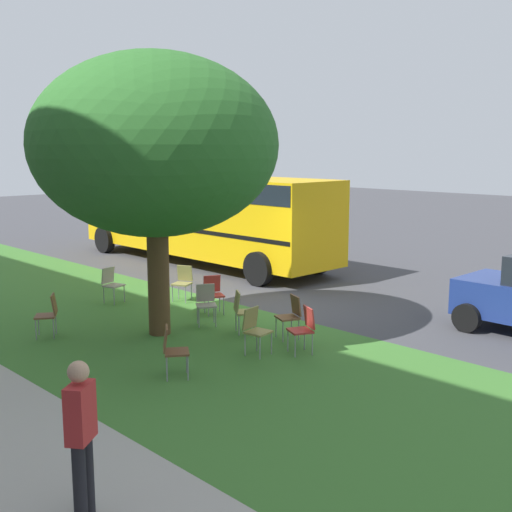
{
  "coord_description": "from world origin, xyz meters",
  "views": [
    {
      "loc": [
        -10.24,
        10.5,
        3.77
      ],
      "look_at": [
        -0.22,
        0.66,
        1.39
      ],
      "focal_mm": 44.61,
      "sensor_mm": 36.0,
      "label": 1
    }
  ],
  "objects_px": {
    "chair_2": "(291,313)",
    "chair_7": "(183,280)",
    "chair_4": "(111,282)",
    "chair_3": "(206,301)",
    "chair_6": "(213,291)",
    "chair_8": "(172,348)",
    "school_bus": "(201,210)",
    "chair_1": "(49,312)",
    "chair_9": "(304,326)",
    "street_tree": "(155,146)",
    "chair_0": "(242,309)",
    "pedestrian_0": "(81,433)",
    "chair_5": "(255,327)"
  },
  "relations": [
    {
      "from": "chair_2",
      "to": "chair_7",
      "type": "distance_m",
      "value": 4.11
    },
    {
      "from": "chair_4",
      "to": "chair_3",
      "type": "bearing_deg",
      "value": -172.97
    },
    {
      "from": "chair_4",
      "to": "chair_6",
      "type": "relative_size",
      "value": 1.0
    },
    {
      "from": "chair_8",
      "to": "school_bus",
      "type": "relative_size",
      "value": 0.08
    },
    {
      "from": "chair_1",
      "to": "chair_7",
      "type": "relative_size",
      "value": 1.0
    },
    {
      "from": "chair_9",
      "to": "chair_2",
      "type": "bearing_deg",
      "value": -32.86
    },
    {
      "from": "chair_1",
      "to": "chair_6",
      "type": "bearing_deg",
      "value": -104.09
    },
    {
      "from": "street_tree",
      "to": "chair_9",
      "type": "xyz_separation_m",
      "value": [
        -2.92,
        -1.16,
        -3.3
      ]
    },
    {
      "from": "chair_7",
      "to": "chair_9",
      "type": "height_order",
      "value": "same"
    },
    {
      "from": "chair_3",
      "to": "chair_8",
      "type": "xyz_separation_m",
      "value": [
        -2.1,
        2.5,
        0.0
      ]
    },
    {
      "from": "chair_3",
      "to": "chair_7",
      "type": "height_order",
      "value": "same"
    },
    {
      "from": "chair_6",
      "to": "chair_1",
      "type": "bearing_deg",
      "value": 75.91
    },
    {
      "from": "chair_0",
      "to": "chair_1",
      "type": "bearing_deg",
      "value": 49.68
    },
    {
      "from": "chair_6",
      "to": "school_bus",
      "type": "height_order",
      "value": "school_bus"
    },
    {
      "from": "street_tree",
      "to": "pedestrian_0",
      "type": "xyz_separation_m",
      "value": [
        -4.88,
        4.49,
        -2.89
      ]
    },
    {
      "from": "chair_2",
      "to": "school_bus",
      "type": "xyz_separation_m",
      "value": [
        7.99,
        -4.3,
        1.24
      ]
    },
    {
      "from": "street_tree",
      "to": "school_bus",
      "type": "xyz_separation_m",
      "value": [
        5.87,
        -5.97,
        -2.06
      ]
    },
    {
      "from": "pedestrian_0",
      "to": "street_tree",
      "type": "bearing_deg",
      "value": -42.61
    },
    {
      "from": "street_tree",
      "to": "chair_7",
      "type": "xyz_separation_m",
      "value": [
        1.96,
        -2.14,
        -3.3
      ]
    },
    {
      "from": "chair_1",
      "to": "chair_8",
      "type": "height_order",
      "value": "same"
    },
    {
      "from": "chair_7",
      "to": "school_bus",
      "type": "distance_m",
      "value": 5.61
    },
    {
      "from": "chair_7",
      "to": "pedestrian_0",
      "type": "xyz_separation_m",
      "value": [
        -6.84,
        6.63,
        0.41
      ]
    },
    {
      "from": "chair_6",
      "to": "school_bus",
      "type": "xyz_separation_m",
      "value": [
        5.4,
        -4.11,
        1.24
      ]
    },
    {
      "from": "chair_5",
      "to": "pedestrian_0",
      "type": "relative_size",
      "value": 0.52
    },
    {
      "from": "street_tree",
      "to": "chair_8",
      "type": "bearing_deg",
      "value": 148.67
    },
    {
      "from": "chair_1",
      "to": "chair_3",
      "type": "relative_size",
      "value": 1.0
    },
    {
      "from": "chair_0",
      "to": "chair_7",
      "type": "xyz_separation_m",
      "value": [
        3.11,
        -0.9,
        0.0
      ]
    },
    {
      "from": "chair_2",
      "to": "chair_0",
      "type": "bearing_deg",
      "value": 23.89
    },
    {
      "from": "street_tree",
      "to": "chair_7",
      "type": "height_order",
      "value": "street_tree"
    },
    {
      "from": "chair_0",
      "to": "chair_8",
      "type": "bearing_deg",
      "value": 112.6
    },
    {
      "from": "street_tree",
      "to": "chair_4",
      "type": "relative_size",
      "value": 6.4
    },
    {
      "from": "chair_7",
      "to": "school_bus",
      "type": "relative_size",
      "value": 0.08
    },
    {
      "from": "chair_1",
      "to": "school_bus",
      "type": "bearing_deg",
      "value": -59.66
    },
    {
      "from": "chair_6",
      "to": "school_bus",
      "type": "distance_m",
      "value": 6.9
    },
    {
      "from": "street_tree",
      "to": "chair_1",
      "type": "distance_m",
      "value": 3.97
    },
    {
      "from": "chair_5",
      "to": "chair_8",
      "type": "height_order",
      "value": "same"
    },
    {
      "from": "chair_3",
      "to": "chair_9",
      "type": "bearing_deg",
      "value": -179.49
    },
    {
      "from": "chair_0",
      "to": "street_tree",
      "type": "bearing_deg",
      "value": 47.19
    },
    {
      "from": "chair_6",
      "to": "pedestrian_0",
      "type": "bearing_deg",
      "value": 130.13
    },
    {
      "from": "chair_4",
      "to": "pedestrian_0",
      "type": "relative_size",
      "value": 0.52
    },
    {
      "from": "chair_4",
      "to": "chair_9",
      "type": "height_order",
      "value": "same"
    },
    {
      "from": "chair_2",
      "to": "chair_4",
      "type": "bearing_deg",
      "value": 10.24
    },
    {
      "from": "chair_2",
      "to": "school_bus",
      "type": "relative_size",
      "value": 0.08
    },
    {
      "from": "chair_1",
      "to": "chair_6",
      "type": "xyz_separation_m",
      "value": [
        -0.9,
        -3.58,
        0.0
      ]
    },
    {
      "from": "pedestrian_0",
      "to": "chair_2",
      "type": "bearing_deg",
      "value": -65.88
    },
    {
      "from": "chair_1",
      "to": "chair_9",
      "type": "bearing_deg",
      "value": -146.05
    },
    {
      "from": "chair_0",
      "to": "chair_6",
      "type": "distance_m",
      "value": 1.73
    },
    {
      "from": "street_tree",
      "to": "chair_5",
      "type": "height_order",
      "value": "street_tree"
    },
    {
      "from": "chair_2",
      "to": "pedestrian_0",
      "type": "relative_size",
      "value": 0.52
    },
    {
      "from": "chair_7",
      "to": "chair_5",
      "type": "bearing_deg",
      "value": 158.63
    }
  ]
}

